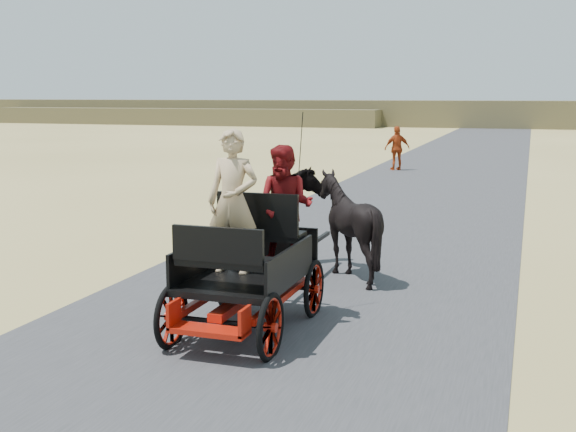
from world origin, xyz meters
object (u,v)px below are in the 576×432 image
(horse_left, at_px, (284,222))
(carriage, at_px, (247,302))
(horse_right, at_px, (348,226))
(pedestrian, at_px, (397,148))

(horse_left, bearing_deg, carriage, 100.39)
(carriage, height_order, horse_right, horse_right)
(horse_right, bearing_deg, pedestrian, -82.50)
(carriage, distance_m, horse_left, 3.09)
(horse_left, height_order, pedestrian, pedestrian)
(horse_right, xyz_separation_m, pedestrian, (-2.23, 16.97, 0.01))
(horse_left, relative_size, pedestrian, 1.16)
(horse_left, relative_size, horse_right, 1.18)
(horse_right, bearing_deg, horse_left, 0.00)
(carriage, height_order, pedestrian, pedestrian)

